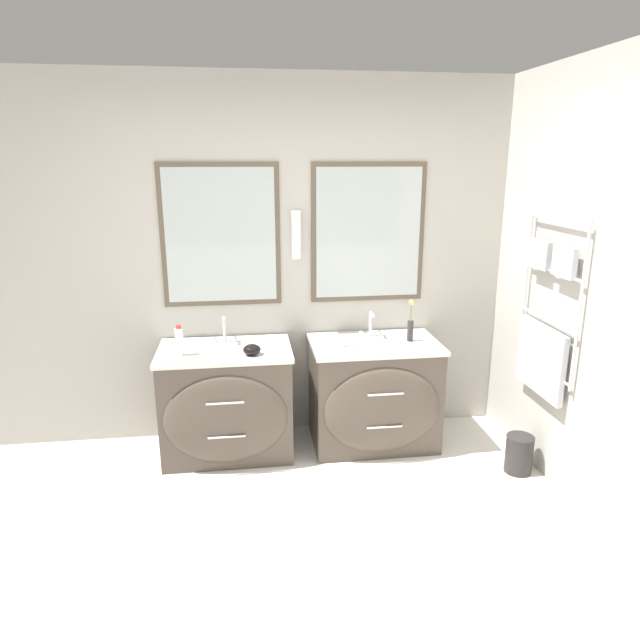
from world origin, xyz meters
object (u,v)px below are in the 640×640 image
at_px(amenity_bowl, 252,350).
at_px(waste_bin, 519,453).
at_px(vanity_right, 375,394).
at_px(toiletry_bottle, 179,341).
at_px(flower_vase, 410,326).
at_px(vanity_left, 227,402).

xyz_separation_m(amenity_bowl, waste_bin, (1.74, -0.40, -0.67)).
distance_m(vanity_right, waste_bin, 1.05).
bearing_deg(waste_bin, toiletry_bottle, 168.34).
bearing_deg(waste_bin, vanity_right, 149.45).
bearing_deg(flower_vase, vanity_left, -178.59).
relative_size(vanity_right, toiletry_bottle, 4.36).
relative_size(vanity_left, toiletry_bottle, 4.36).
height_order(vanity_left, toiletry_bottle, toiletry_bottle).
bearing_deg(toiletry_bottle, vanity_right, 2.50).
xyz_separation_m(vanity_left, vanity_right, (1.05, 0.00, 0.00)).
xyz_separation_m(vanity_right, waste_bin, (0.87, -0.52, -0.26)).
height_order(vanity_left, amenity_bowl, amenity_bowl).
relative_size(amenity_bowl, flower_vase, 0.39).
height_order(vanity_right, waste_bin, vanity_right).
bearing_deg(flower_vase, waste_bin, -41.49).
bearing_deg(toiletry_bottle, waste_bin, -11.66).
bearing_deg(toiletry_bottle, flower_vase, 3.25).
distance_m(toiletry_bottle, waste_bin, 2.38).
bearing_deg(vanity_right, amenity_bowl, -172.46).
height_order(vanity_right, toiletry_bottle, toiletry_bottle).
xyz_separation_m(toiletry_bottle, flower_vase, (1.60, 0.09, 0.01)).
height_order(vanity_right, flower_vase, flower_vase).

